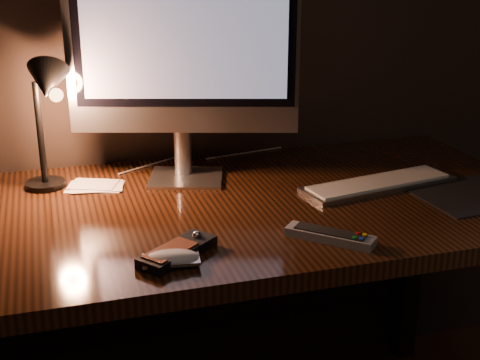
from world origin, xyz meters
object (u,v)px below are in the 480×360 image
object	(u,v)px
keyboard	(379,183)
desk	(202,243)
monitor	(183,43)
mouse	(171,260)
tv_remote	(330,236)
desk_lamp	(47,101)
media_remote	(177,251)

from	to	relation	value
keyboard	desk	bearing A→B (deg)	160.93
monitor	mouse	world-z (taller)	monitor
tv_remote	desk_lamp	bearing A→B (deg)	-177.91
desk	monitor	bearing A→B (deg)	96.29
monitor	desk_lamp	size ratio (longest dim) A/B	1.78
mouse	monitor	bearing A→B (deg)	81.73
desk	keyboard	distance (m)	0.46
media_remote	desk_lamp	bearing A→B (deg)	77.42
monitor	mouse	distance (m)	0.58
keyboard	desk_lamp	world-z (taller)	desk_lamp
desk	media_remote	bearing A→B (deg)	-111.23
keyboard	mouse	bearing A→B (deg)	-164.26
mouse	tv_remote	world-z (taller)	tv_remote
monitor	tv_remote	distance (m)	0.59
keyboard	monitor	bearing A→B (deg)	148.02
monitor	mouse	size ratio (longest dim) A/B	5.49
monitor	tv_remote	world-z (taller)	monitor
monitor	desk_lamp	distance (m)	0.35
monitor	media_remote	distance (m)	0.55
media_remote	tv_remote	xyz separation A→B (m)	(0.31, -0.01, -0.00)
keyboard	media_remote	bearing A→B (deg)	-166.25
desk	tv_remote	size ratio (longest dim) A/B	9.75
tv_remote	desk_lamp	distance (m)	0.73
tv_remote	media_remote	bearing A→B (deg)	-139.36
monitor	media_remote	bearing A→B (deg)	-87.80
keyboard	tv_remote	size ratio (longest dim) A/B	2.45
tv_remote	desk_lamp	size ratio (longest dim) A/B	0.50
desk_lamp	tv_remote	bearing A→B (deg)	-57.95
keyboard	desk_lamp	size ratio (longest dim) A/B	1.22
mouse	tv_remote	size ratio (longest dim) A/B	0.65
tv_remote	desk_lamp	xyz separation A→B (m)	(-0.52, 0.46, 0.21)
desk	desk_lamp	world-z (taller)	desk_lamp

